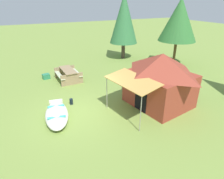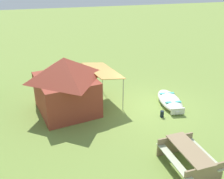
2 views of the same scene
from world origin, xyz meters
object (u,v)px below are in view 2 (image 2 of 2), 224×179
(canvas_cabin_tent, at_px, (66,84))
(picnic_table, at_px, (188,156))
(fuel_can, at_px, (162,114))
(beached_rowboat, at_px, (170,100))

(canvas_cabin_tent, xyz_separation_m, picnic_table, (-5.19, -3.34, -0.89))
(canvas_cabin_tent, height_order, fuel_can, canvas_cabin_tent)
(beached_rowboat, relative_size, fuel_can, 8.61)
(beached_rowboat, relative_size, picnic_table, 1.35)
(beached_rowboat, bearing_deg, picnic_table, 159.04)
(canvas_cabin_tent, distance_m, picnic_table, 6.24)
(beached_rowboat, xyz_separation_m, picnic_table, (-4.31, 1.65, 0.27))
(canvas_cabin_tent, height_order, picnic_table, canvas_cabin_tent)
(beached_rowboat, relative_size, canvas_cabin_tent, 0.61)
(beached_rowboat, bearing_deg, canvas_cabin_tent, 79.99)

